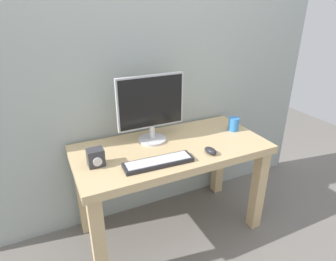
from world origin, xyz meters
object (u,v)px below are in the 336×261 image
at_px(monitor, 151,107).
at_px(coffee_mug, 234,124).
at_px(audio_controller, 96,158).
at_px(keyboard_primary, 158,162).
at_px(mouse, 210,151).
at_px(desk, 171,161).

relative_size(monitor, coffee_mug, 4.75).
xyz_separation_m(audio_controller, coffee_mug, (1.06, 0.07, -0.00)).
bearing_deg(keyboard_primary, monitor, 74.15).
distance_m(mouse, audio_controller, 0.72).
xyz_separation_m(desk, monitor, (-0.09, 0.14, 0.37)).
bearing_deg(audio_controller, desk, 3.99).
bearing_deg(monitor, keyboard_primary, -105.85).
distance_m(keyboard_primary, mouse, 0.36).
xyz_separation_m(desk, mouse, (0.18, -0.21, 0.14)).
xyz_separation_m(desk, keyboard_primary, (-0.18, -0.18, 0.13)).
relative_size(desk, monitor, 2.77).
bearing_deg(coffee_mug, keyboard_primary, -163.27).
bearing_deg(keyboard_primary, audio_controller, 156.59).
bearing_deg(mouse, audio_controller, 156.60).
bearing_deg(audio_controller, monitor, 22.17).
bearing_deg(mouse, monitor, 117.70).
bearing_deg(desk, mouse, -49.01).
distance_m(monitor, mouse, 0.49).
bearing_deg(keyboard_primary, desk, 46.00).
distance_m(monitor, audio_controller, 0.51).
bearing_deg(desk, audio_controller, -176.01).
xyz_separation_m(monitor, coffee_mug, (0.63, -0.11, -0.20)).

